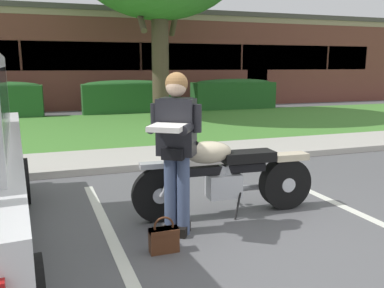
% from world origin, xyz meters
% --- Properties ---
extents(ground_plane, '(140.00, 140.00, 0.00)m').
position_xyz_m(ground_plane, '(0.00, 0.00, 0.00)').
color(ground_plane, '#565659').
extents(curb_strip, '(60.00, 0.20, 0.12)m').
position_xyz_m(curb_strip, '(0.00, 3.12, 0.06)').
color(curb_strip, '#B7B2A8').
rests_on(curb_strip, ground).
extents(concrete_walk, '(60.00, 1.50, 0.08)m').
position_xyz_m(concrete_walk, '(0.00, 3.97, 0.04)').
color(concrete_walk, '#B7B2A8').
rests_on(concrete_walk, ground).
extents(grass_lawn, '(60.00, 6.19, 0.06)m').
position_xyz_m(grass_lawn, '(0.00, 7.82, 0.03)').
color(grass_lawn, '#478433').
rests_on(grass_lawn, ground).
extents(stall_stripe_0, '(0.33, 4.40, 0.01)m').
position_xyz_m(stall_stripe_0, '(-1.24, 0.20, 0.00)').
color(stall_stripe_0, silver).
rests_on(stall_stripe_0, ground).
extents(stall_stripe_1, '(0.33, 4.40, 0.01)m').
position_xyz_m(stall_stripe_1, '(1.69, 0.20, 0.00)').
color(stall_stripe_1, silver).
rests_on(stall_stripe_1, ground).
extents(motorcycle, '(2.24, 0.82, 1.26)m').
position_xyz_m(motorcycle, '(0.22, 0.74, 0.49)').
color(motorcycle, black).
rests_on(motorcycle, ground).
extents(rider_person, '(0.61, 0.67, 1.70)m').
position_xyz_m(rider_person, '(-0.58, 0.38, 1.01)').
color(rider_person, black).
rests_on(rider_person, ground).
extents(handbag, '(0.28, 0.13, 0.36)m').
position_xyz_m(handbag, '(-0.81, 0.01, 0.14)').
color(handbag, '#562D19').
rests_on(handbag, ground).
extents(hedge_center_right, '(3.17, 0.90, 1.24)m').
position_xyz_m(hedge_center_right, '(0.72, 11.23, 0.65)').
color(hedge_center_right, '#235623').
rests_on(hedge_center_right, ground).
extents(hedge_right, '(3.35, 0.90, 1.24)m').
position_xyz_m(hedge_right, '(5.02, 11.23, 0.65)').
color(hedge_right, '#235623').
rests_on(hedge_right, ground).
extents(brick_building, '(26.87, 10.48, 4.05)m').
position_xyz_m(brick_building, '(1.64, 18.08, 2.03)').
color(brick_building, brown).
rests_on(brick_building, ground).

